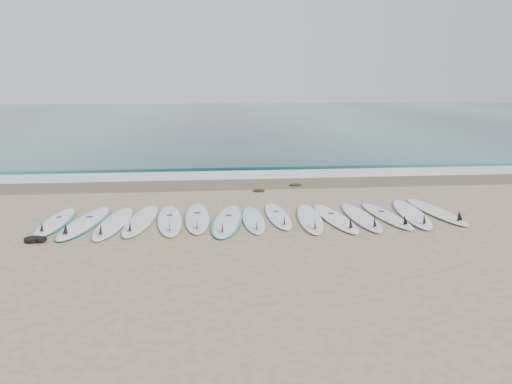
{
  "coord_description": "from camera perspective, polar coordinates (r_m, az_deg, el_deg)",
  "views": [
    {
      "loc": [
        -1.04,
        -10.85,
        3.08
      ],
      "look_at": [
        0.17,
        1.13,
        0.4
      ],
      "focal_mm": 35.0,
      "sensor_mm": 36.0,
      "label": 1
    }
  ],
  "objects": [
    {
      "name": "surfboard_5",
      "position": [
        11.37,
        -6.75,
        -2.96
      ],
      "size": [
        0.58,
        2.64,
        0.34
      ],
      "rotation": [
        0.0,
        0.0,
        0.01
      ],
      "color": "silver",
      "rests_on": "ground"
    },
    {
      "name": "leash_coil",
      "position": [
        10.73,
        -23.97,
        -4.98
      ],
      "size": [
        0.46,
        0.36,
        0.11
      ],
      "color": "black",
      "rests_on": "ground"
    },
    {
      "name": "wave_crest",
      "position": [
        18.13,
        -2.43,
        2.92
      ],
      "size": [
        120.0,
        1.0,
        0.1
      ],
      "primitive_type": "cube",
      "color": "#1A5955",
      "rests_on": "ground"
    },
    {
      "name": "surfboard_3",
      "position": [
        11.38,
        -13.09,
        -3.18
      ],
      "size": [
        0.82,
        2.72,
        0.34
      ],
      "rotation": [
        0.0,
        0.0,
        -0.1
      ],
      "color": "white",
      "rests_on": "ground"
    },
    {
      "name": "surfboard_6",
      "position": [
        11.11,
        -3.31,
        -3.29
      ],
      "size": [
        1.04,
        2.77,
        0.34
      ],
      "rotation": [
        0.0,
        0.0,
        -0.15
      ],
      "color": "white",
      "rests_on": "ground"
    },
    {
      "name": "surfboard_7",
      "position": [
        11.16,
        -0.27,
        -3.21
      ],
      "size": [
        0.5,
        2.3,
        0.29
      ],
      "rotation": [
        0.0,
        0.0,
        -0.01
      ],
      "color": "white",
      "rests_on": "ground"
    },
    {
      "name": "surfboard_2",
      "position": [
        11.32,
        -16.02,
        -3.43
      ],
      "size": [
        0.79,
        2.71,
        0.34
      ],
      "rotation": [
        0.0,
        0.0,
        -0.09
      ],
      "color": "white",
      "rests_on": "ground"
    },
    {
      "name": "surfboard_10",
      "position": [
        11.41,
        9.11,
        -2.98
      ],
      "size": [
        0.78,
        2.59,
        0.33
      ],
      "rotation": [
        0.0,
        0.0,
        0.1
      ],
      "color": "white",
      "rests_on": "ground"
    },
    {
      "name": "surfboard_9",
      "position": [
        11.31,
        6.2,
        -3.03
      ],
      "size": [
        0.77,
        2.61,
        0.33
      ],
      "rotation": [
        0.0,
        0.0,
        -0.09
      ],
      "color": "white",
      "rests_on": "ground"
    },
    {
      "name": "surfboard_12",
      "position": [
        11.87,
        14.76,
        -2.65
      ],
      "size": [
        0.76,
        2.47,
        0.31
      ],
      "rotation": [
        0.0,
        0.0,
        0.11
      ],
      "color": "white",
      "rests_on": "ground"
    },
    {
      "name": "surfboard_8",
      "position": [
        11.5,
        2.56,
        -2.73
      ],
      "size": [
        0.53,
        2.38,
        0.3
      ],
      "rotation": [
        0.0,
        0.0,
        0.02
      ],
      "color": "white",
      "rests_on": "ground"
    },
    {
      "name": "surfboard_0",
      "position": [
        11.89,
        -21.94,
        -3.17
      ],
      "size": [
        0.65,
        2.41,
        0.3
      ],
      "rotation": [
        0.0,
        0.0,
        -0.03
      ],
      "color": "white",
      "rests_on": "ground"
    },
    {
      "name": "surfboard_13",
      "position": [
        12.18,
        17.42,
        -2.4
      ],
      "size": [
        0.93,
        2.77,
        0.35
      ],
      "rotation": [
        0.0,
        0.0,
        -0.14
      ],
      "color": "white",
      "rests_on": "ground"
    },
    {
      "name": "ocean",
      "position": [
        43.47,
        -4.47,
        8.48
      ],
      "size": [
        120.0,
        55.0,
        0.03
      ],
      "primitive_type": "cube",
      "color": "#1A5955",
      "rests_on": "ground"
    },
    {
      "name": "surfboard_4",
      "position": [
        11.27,
        -9.83,
        -3.21
      ],
      "size": [
        0.73,
        2.63,
        0.33
      ],
      "rotation": [
        0.0,
        0.0,
        0.07
      ],
      "color": "white",
      "rests_on": "ground"
    },
    {
      "name": "wet_sand_band",
      "position": [
        15.3,
        -1.77,
        0.95
      ],
      "size": [
        120.0,
        1.8,
        0.01
      ],
      "primitive_type": "cube",
      "color": "brown",
      "rests_on": "ground"
    },
    {
      "name": "seaweed_near",
      "position": [
        14.22,
        0.34,
        0.18
      ],
      "size": [
        0.34,
        0.27,
        0.07
      ],
      "primitive_type": "ellipsoid",
      "color": "black",
      "rests_on": "ground"
    },
    {
      "name": "ground",
      "position": [
        11.32,
        -0.3,
        -3.24
      ],
      "size": [
        120.0,
        120.0,
        0.0
      ],
      "primitive_type": "plane",
      "color": "#9A8864"
    },
    {
      "name": "surfboard_14",
      "position": [
        12.59,
        20.0,
        -2.12
      ],
      "size": [
        0.78,
        2.66,
        0.34
      ],
      "rotation": [
        0.0,
        0.0,
        0.09
      ],
      "color": "white",
      "rests_on": "ground"
    },
    {
      "name": "foam_band",
      "position": [
        16.66,
        -2.12,
        1.96
      ],
      "size": [
        120.0,
        1.4,
        0.04
      ],
      "primitive_type": "cube",
      "color": "silver",
      "rests_on": "ground"
    },
    {
      "name": "surfboard_11",
      "position": [
        11.61,
        11.99,
        -2.83
      ],
      "size": [
        0.55,
        2.53,
        0.32
      ],
      "rotation": [
        0.0,
        0.0,
        0.01
      ],
      "color": "white",
      "rests_on": "ground"
    },
    {
      "name": "seaweed_far",
      "position": [
        15.02,
        4.5,
        0.81
      ],
      "size": [
        0.37,
        0.29,
        0.07
      ],
      "primitive_type": "ellipsoid",
      "color": "black",
      "rests_on": "ground"
    },
    {
      "name": "surfboard_1",
      "position": [
        11.59,
        -19.02,
        -3.31
      ],
      "size": [
        1.06,
        2.82,
        0.35
      ],
      "rotation": [
        0.0,
        0.0,
        -0.15
      ],
      "color": "white",
      "rests_on": "ground"
    }
  ]
}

